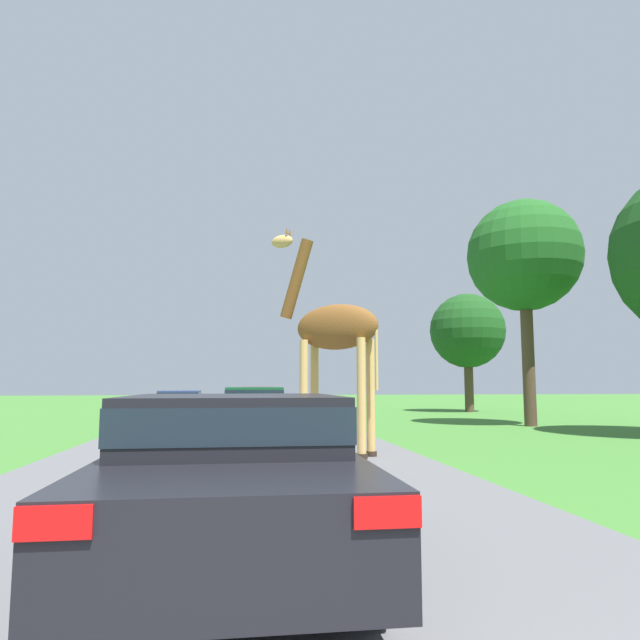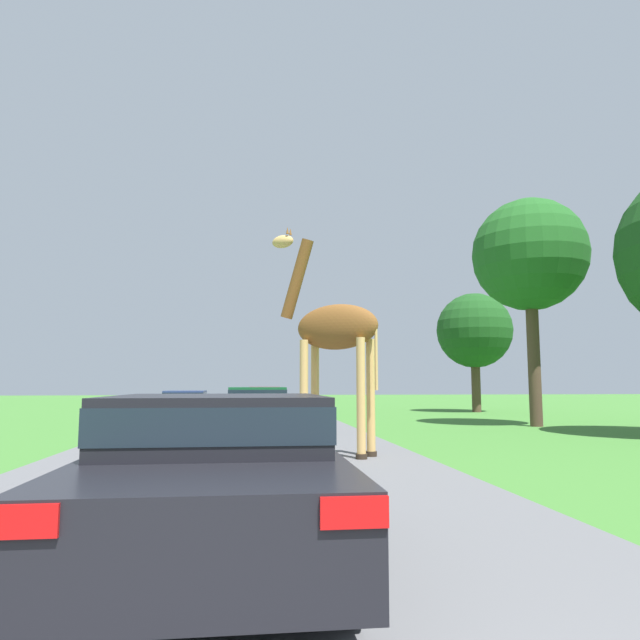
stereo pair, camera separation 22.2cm
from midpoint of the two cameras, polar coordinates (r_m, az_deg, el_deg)
The scene contains 8 objects.
road at distance 30.99m, azimuth -7.28°, elevation -9.16°, with size 7.78×120.00×0.00m.
giraffe_near_road at distance 12.37m, azimuth 1.73°, elevation -1.63°, with size 2.39×1.88×5.11m.
car_lead_maroon at distance 5.13m, azimuth -8.94°, elevation -14.69°, with size 1.96×4.33×1.41m.
car_queue_right at distance 18.43m, azimuth -5.96°, elevation -8.75°, with size 1.96×4.47×1.41m.
car_queue_left at distance 23.37m, azimuth -13.07°, elevation -8.31°, with size 1.71×3.94×1.25m.
car_far_ahead at distance 29.82m, azimuth -5.40°, elevation -7.88°, with size 1.74×4.20×1.37m.
tree_centre_back at distance 32.47m, azimuth 15.37°, elevation -1.07°, with size 4.10×4.10×6.49m.
tree_right_cluster at distance 22.59m, azimuth 20.49°, elevation 6.02°, with size 4.16×4.16×8.35m.
Camera 2 is at (0.25, -0.97, 1.50)m, focal length 32.00 mm.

